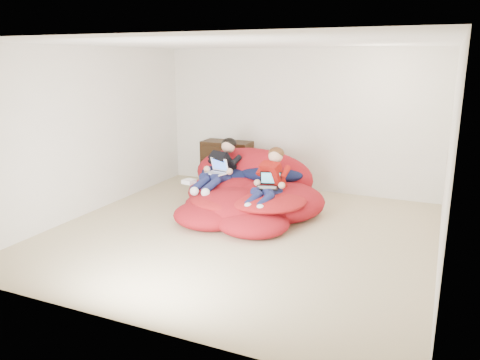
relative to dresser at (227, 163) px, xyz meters
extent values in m
cube|color=#C4B38C|center=(1.28, -2.26, -0.54)|extent=(5.10, 5.10, 0.25)
cube|color=white|center=(1.28, 0.25, 0.84)|extent=(5.10, 0.02, 2.50)
cube|color=white|center=(1.28, -4.77, 0.84)|extent=(5.10, 0.02, 2.50)
cube|color=white|center=(-1.23, -2.26, 0.84)|extent=(0.02, 5.10, 2.50)
cube|color=white|center=(3.79, -2.26, 0.84)|extent=(0.02, 5.10, 2.50)
cube|color=white|center=(1.28, -2.26, 2.10)|extent=(5.10, 5.10, 0.02)
cube|color=black|center=(0.00, 0.01, 0.00)|extent=(0.92, 0.47, 0.82)
cube|color=black|center=(0.00, -0.23, -0.25)|extent=(0.82, 0.03, 0.20)
cylinder|color=#4C3F26|center=(0.00, -0.25, -0.25)|extent=(0.03, 0.06, 0.03)
cube|color=black|center=(0.00, -0.23, 0.00)|extent=(0.82, 0.03, 0.20)
cylinder|color=#4C3F26|center=(0.00, -0.25, 0.00)|extent=(0.03, 0.06, 0.03)
cube|color=black|center=(0.00, -0.23, 0.25)|extent=(0.82, 0.03, 0.20)
cylinder|color=#4C3F26|center=(0.00, -0.25, 0.25)|extent=(0.03, 0.06, 0.03)
ellipsoid|color=#AE131D|center=(0.70, -1.16, -0.19)|extent=(1.56, 1.40, 0.56)
ellipsoid|color=#AE131D|center=(1.39, -1.28, -0.21)|extent=(1.58, 1.54, 0.57)
ellipsoid|color=#AE131D|center=(1.02, -1.75, -0.23)|extent=(1.67, 1.34, 0.54)
ellipsoid|color=#AE131D|center=(0.73, -2.13, -0.27)|extent=(1.06, 0.98, 0.35)
ellipsoid|color=#AE131D|center=(1.41, -2.15, -0.28)|extent=(1.04, 0.94, 0.34)
ellipsoid|color=#AE131D|center=(0.81, -0.67, -0.01)|extent=(2.09, 0.92, 0.92)
ellipsoid|color=#10163B|center=(0.51, -0.93, 0.07)|extent=(1.01, 0.82, 0.26)
ellipsoid|color=#10163B|center=(1.18, -0.86, 0.11)|extent=(1.11, 0.78, 0.27)
ellipsoid|color=#AE181C|center=(1.44, -1.72, -0.07)|extent=(1.18, 1.18, 0.22)
ellipsoid|color=#AE181C|center=(0.87, -1.88, -0.11)|extent=(1.05, 0.95, 0.19)
ellipsoid|color=beige|center=(0.36, -0.48, 0.21)|extent=(0.39, 0.25, 0.25)
cube|color=black|center=(0.50, -1.14, 0.25)|extent=(0.43, 0.51, 0.46)
sphere|color=tan|center=(0.50, -0.98, 0.52)|extent=(0.23, 0.23, 0.23)
ellipsoid|color=black|center=(0.50, -0.95, 0.56)|extent=(0.25, 0.24, 0.19)
cylinder|color=#151A42|center=(0.40, -1.46, 0.10)|extent=(0.25, 0.39, 0.20)
cylinder|color=#151A42|center=(0.40, -1.79, 0.07)|extent=(0.22, 0.37, 0.23)
sphere|color=white|center=(0.40, -1.97, 0.01)|extent=(0.13, 0.13, 0.13)
cylinder|color=#151A42|center=(0.59, -1.46, 0.10)|extent=(0.25, 0.39, 0.20)
cylinder|color=#151A42|center=(0.59, -1.79, 0.07)|extent=(0.22, 0.37, 0.23)
sphere|color=white|center=(0.59, -1.97, 0.01)|extent=(0.13, 0.13, 0.13)
cube|color=maroon|center=(1.45, -1.45, 0.22)|extent=(0.39, 0.40, 0.48)
sphere|color=tan|center=(1.45, -1.36, 0.51)|extent=(0.21, 0.21, 0.21)
ellipsoid|color=#472912|center=(1.45, -1.33, 0.55)|extent=(0.24, 0.22, 0.18)
cylinder|color=#151A42|center=(1.36, -1.71, 0.04)|extent=(0.24, 0.37, 0.19)
cylinder|color=#151A42|center=(1.36, -2.01, 0.01)|extent=(0.21, 0.35, 0.22)
sphere|color=white|center=(1.36, -2.19, -0.05)|extent=(0.13, 0.13, 0.13)
cylinder|color=#151A42|center=(1.54, -1.71, 0.04)|extent=(0.24, 0.37, 0.19)
cylinder|color=#151A42|center=(1.54, -2.01, 0.01)|extent=(0.21, 0.35, 0.22)
sphere|color=white|center=(1.54, -2.19, -0.05)|extent=(0.13, 0.13, 0.13)
cube|color=white|center=(0.50, -1.45, 0.17)|extent=(0.35, 0.28, 0.01)
cube|color=gray|center=(0.50, -1.46, 0.18)|extent=(0.28, 0.17, 0.00)
cube|color=white|center=(0.50, -1.31, 0.28)|extent=(0.32, 0.13, 0.21)
cube|color=blue|center=(0.50, -1.32, 0.28)|extent=(0.28, 0.11, 0.17)
cube|color=black|center=(1.45, -1.69, 0.10)|extent=(0.36, 0.30, 0.01)
cube|color=gray|center=(1.45, -1.70, 0.11)|extent=(0.29, 0.19, 0.00)
cube|color=black|center=(1.45, -1.55, 0.22)|extent=(0.32, 0.17, 0.21)
cube|color=#4B9DAF|center=(1.45, -1.56, 0.22)|extent=(0.28, 0.14, 0.17)
cube|color=white|center=(0.06, -1.53, 0.01)|extent=(0.20, 0.20, 0.07)
camera|label=1|loc=(3.71, -7.77, 1.90)|focal=35.00mm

